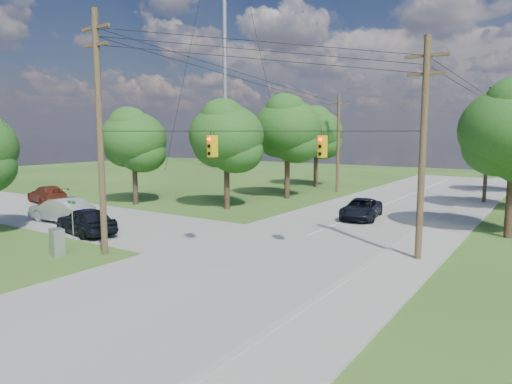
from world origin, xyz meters
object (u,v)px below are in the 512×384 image
Objects in this scene: car_main_north at (361,209)px; car_cross_dark at (86,221)px; control_cabinet at (57,242)px; pole_north_e at (487,145)px; pole_north_w at (338,143)px; pole_ne at (423,147)px; car_cross_far at (47,195)px; car_cross_silver at (61,210)px; pole_sw at (100,131)px.

car_cross_dark is at bearing -139.73° from car_main_north.
control_cabinet is at bearing 47.67° from car_cross_dark.
pole_north_w is at bearing 180.00° from pole_north_e.
pole_north_w reaches higher than car_cross_dark.
pole_ne is 1.05× the size of pole_north_e.
pole_north_e is 34.90m from control_cabinet.
pole_north_e is (-0.00, 22.00, -0.34)m from pole_ne.
pole_north_w is (-13.90, 0.00, 0.00)m from pole_north_e.
pole_north_e is at bearing 156.57° from car_cross_dark.
pole_ne is 31.92m from car_cross_far.
pole_ne is 22.00m from pole_north_e.
car_cross_silver is 0.99× the size of car_main_north.
pole_sw is 2.37× the size of car_cross_silver.
pole_north_w is 1.96× the size of car_main_north.
car_cross_silver is (-9.42, 3.75, -5.36)m from pole_sw.
car_main_north is at bearing -115.49° from pole_north_e.
pole_ne is at bearing 29.38° from pole_sw.
car_main_north is (7.25, 16.49, -5.49)m from pole_sw.
pole_sw is 29.62m from pole_north_w.
car_cross_silver is (-22.92, -25.85, -4.26)m from pole_north_e.
control_cabinet is (16.25, -9.53, -0.12)m from car_cross_far.
pole_north_e reaches higher than car_cross_far.
car_cross_silver is 3.73× the size of control_cabinet.
car_cross_dark is at bearing 153.86° from pole_sw.
pole_sw is 15.51m from pole_ne.
pole_sw is at bearing -114.52° from pole_north_e.
car_main_north is (-6.25, 8.89, -4.73)m from pole_ne.
car_main_north is 3.75× the size of control_cabinet.
pole_north_w is at bearing 101.21° from control_cabinet.
pole_north_e is at bearing 54.85° from car_main_north.
car_cross_silver is at bearing -152.27° from car_main_north.
car_cross_dark is at bearing -98.92° from pole_north_w.
pole_sw is 1.14× the size of pole_ne.
pole_sw is 6.01m from control_cabinet.
car_cross_far is at bearing 155.90° from pole_sw.
pole_north_e is 33.08m from car_cross_dark.
pole_ne is 26.03m from pole_north_w.
car_cross_silver is 9.20m from control_cabinet.
pole_ne is at bearing 44.38° from control_cabinet.
car_cross_silver is 0.96× the size of car_cross_far.
control_cabinet is at bearing 73.58° from car_cross_far.
car_cross_far is (-17.67, -21.51, -4.33)m from pole_north_w.
pole_sw is 7.48m from car_cross_dark.
pole_sw is at bearing -123.40° from car_main_north.
car_main_north is at bearing -59.74° from pole_north_w.
pole_ne is (13.50, 7.60, -0.76)m from pole_sw.
pole_ne is 2.06× the size of car_main_north.
pole_north_w is (-0.40, 29.60, -1.10)m from pole_sw.
pole_sw reaches higher than pole_north_w.
pole_ne reaches higher than car_cross_far.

